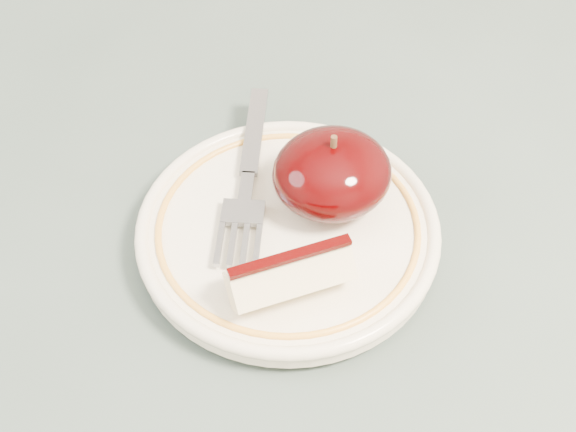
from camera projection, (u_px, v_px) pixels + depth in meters
name	position (u px, v px, depth m)	size (l,w,h in m)	color
table	(188.00, 335.00, 0.58)	(0.90, 0.90, 0.75)	brown
plate	(288.00, 230.00, 0.51)	(0.19, 0.19, 0.02)	#F4EBCD
apple_half	(332.00, 173.00, 0.50)	(0.08, 0.07, 0.06)	black
apple_wedge	(290.00, 274.00, 0.46)	(0.07, 0.04, 0.03)	beige
fork	(248.00, 175.00, 0.53)	(0.09, 0.15, 0.00)	gray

